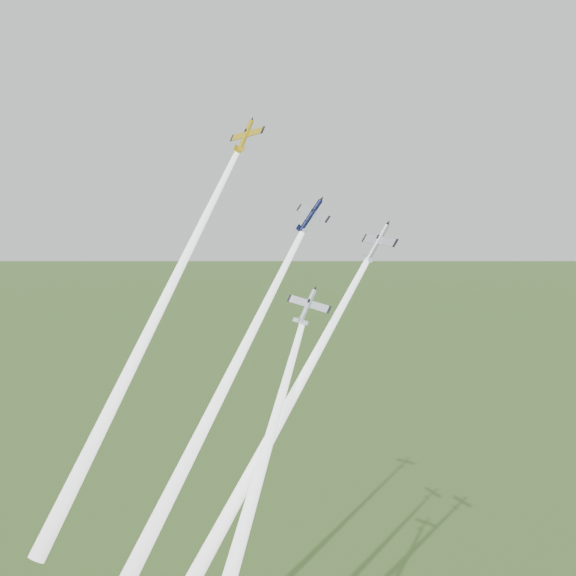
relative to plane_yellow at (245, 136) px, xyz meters
The scene contains 8 objects.
plane_yellow is the anchor object (origin of this frame).
smoke_trail_yellow 39.23m from the plane_yellow, 98.20° to the right, with size 2.55×2.55×72.06m, color white, non-canonical shape.
plane_navy 21.24m from the plane_yellow, 11.72° to the right, with size 7.55×7.49×1.18m, color #0D123C, non-canonical shape.
smoke_trail_navy 47.75m from the plane_yellow, 61.89° to the right, with size 2.55×2.55×60.78m, color white, non-canonical shape.
plane_silver_right 31.27m from the plane_yellow, ahead, with size 8.59×8.53×1.35m, color silver, non-canonical shape.
smoke_trail_silver_right 51.41m from the plane_yellow, 41.02° to the right, with size 2.55×2.55×60.70m, color white, non-canonical shape.
plane_silver_low 34.36m from the plane_yellow, 24.33° to the right, with size 7.34×7.28×1.15m, color silver, non-canonical shape.
smoke_trail_silver_low 60.44m from the plane_yellow, 48.71° to the right, with size 2.55×2.55×51.08m, color white, non-canonical shape.
Camera 1 is at (67.67, -97.45, 108.76)m, focal length 45.00 mm.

